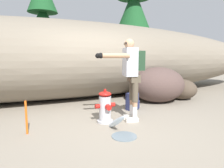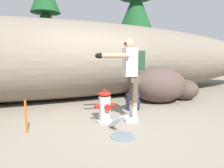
# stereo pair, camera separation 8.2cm
# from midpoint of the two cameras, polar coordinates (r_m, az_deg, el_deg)

# --- Properties ---
(ground_plane) EXTENTS (56.00, 56.00, 0.04)m
(ground_plane) POSITION_cam_midpoint_polar(r_m,az_deg,el_deg) (4.00, 1.36, -12.18)
(ground_plane) COLOR gray
(dirt_embankment) EXTENTS (17.80, 3.20, 2.52)m
(dirt_embankment) POSITION_cam_midpoint_polar(r_m,az_deg,el_deg) (6.72, -10.68, 6.98)
(dirt_embankment) COLOR #756B5B
(dirt_embankment) RESTS_ON ground_plane
(fire_hydrant) EXTENTS (0.43, 0.38, 0.70)m
(fire_hydrant) POSITION_cam_midpoint_polar(r_m,az_deg,el_deg) (4.07, -2.60, -6.82)
(fire_hydrant) COLOR #B2B2B7
(fire_hydrant) RESTS_ON ground_plane
(hydrant_water_jet) EXTENTS (0.44, 0.91, 0.50)m
(hydrant_water_jet) POSITION_cam_midpoint_polar(r_m,az_deg,el_deg) (3.63, 0.97, -11.99)
(hydrant_water_jet) COLOR silver
(hydrant_water_jet) RESTS_ON ground_plane
(utility_worker) EXTENTS (1.03, 0.66, 1.72)m
(utility_worker) POSITION_cam_midpoint_polar(r_m,az_deg,el_deg) (4.07, 4.81, 4.19)
(utility_worker) COLOR beige
(utility_worker) RESTS_ON ground_plane
(spare_backpack) EXTENTS (0.35, 0.34, 0.47)m
(spare_backpack) POSITION_cam_midpoint_polar(r_m,az_deg,el_deg) (5.06, 5.52, -5.12)
(spare_backpack) COLOR #23284C
(spare_backpack) RESTS_ON ground_plane
(boulder_large) EXTENTS (1.29, 1.30, 0.65)m
(boulder_large) POSITION_cam_midpoint_polar(r_m,az_deg,el_deg) (6.66, 19.26, -1.43)
(boulder_large) COLOR #483C2F
(boulder_large) RESTS_ON ground_plane
(boulder_mid) EXTENTS (1.92, 1.74, 1.06)m
(boulder_mid) POSITION_cam_midpoint_polar(r_m,az_deg,el_deg) (5.99, 12.82, -0.21)
(boulder_mid) COLOR #4E3C37
(boulder_mid) RESTS_ON ground_plane
(pine_tree_left) EXTENTS (2.60, 2.60, 6.00)m
(pine_tree_left) POSITION_cam_midpoint_polar(r_m,az_deg,el_deg) (12.49, -19.68, 17.39)
(pine_tree_left) COLOR #47331E
(pine_tree_left) RESTS_ON ground_plane
(pine_tree_center) EXTENTS (2.81, 2.81, 7.36)m
(pine_tree_center) POSITION_cam_midpoint_polar(r_m,az_deg,el_deg) (11.49, 6.12, 21.26)
(pine_tree_center) COLOR #47331E
(pine_tree_center) RESTS_ON ground_plane
(survey_stake) EXTENTS (0.04, 0.04, 0.60)m
(survey_stake) POSITION_cam_midpoint_polar(r_m,az_deg,el_deg) (3.79, -24.33, -8.92)
(survey_stake) COLOR #E55914
(survey_stake) RESTS_ON ground_plane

